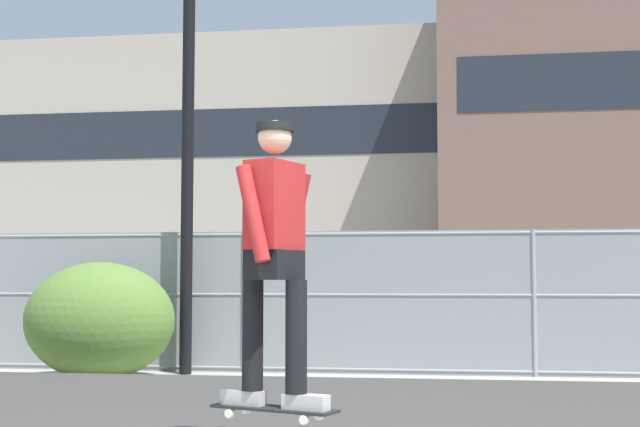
% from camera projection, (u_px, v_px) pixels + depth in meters
% --- Properties ---
extents(gravel_berm, '(11.10, 3.79, 0.18)m').
position_uv_depth(gravel_berm, '(353.00, 414.00, 7.51)').
color(gravel_berm, '#3D3A38').
rests_on(gravel_berm, ground_plane).
extents(skateboard, '(0.82, 0.46, 0.07)m').
position_uv_depth(skateboard, '(274.00, 409.00, 5.35)').
color(skateboard, black).
extents(skater, '(0.71, 0.62, 1.74)m').
position_uv_depth(skater, '(275.00, 243.00, 5.42)').
color(skater, '#B2ADA8').
rests_on(skater, skateboard).
extents(chain_fence, '(18.80, 0.06, 1.85)m').
position_uv_depth(chain_fence, '(385.00, 302.00, 11.47)').
color(chain_fence, gray).
rests_on(chain_fence, ground_plane).
extents(street_lamp, '(0.44, 0.44, 7.07)m').
position_uv_depth(street_lamp, '(189.00, 40.00, 11.77)').
color(street_lamp, black).
rests_on(street_lamp, ground_plane).
extents(parked_car_near, '(4.41, 1.97, 1.66)m').
position_uv_depth(parked_car_near, '(62.00, 303.00, 14.21)').
color(parked_car_near, black).
rests_on(parked_car_near, ground_plane).
extents(parked_car_mid, '(4.50, 2.14, 1.66)m').
position_uv_depth(parked_car_mid, '(439.00, 303.00, 13.92)').
color(parked_car_mid, maroon).
rests_on(parked_car_mid, ground_plane).
extents(library_building, '(28.09, 13.65, 14.08)m').
position_uv_depth(library_building, '(256.00, 180.00, 52.50)').
color(library_building, '#9E9384').
rests_on(library_building, ground_plane).
extents(shrub_left, '(1.85, 1.52, 1.43)m').
position_uv_depth(shrub_left, '(100.00, 321.00, 10.87)').
color(shrub_left, '#567A33').
rests_on(shrub_left, ground_plane).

